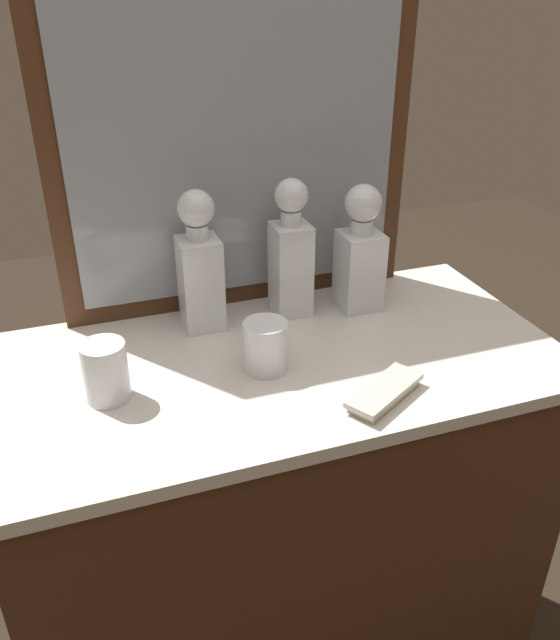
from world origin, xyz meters
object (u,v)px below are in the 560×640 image
silver_brush_far_left (384,393)px  crystal_decanter_right (200,274)px  crystal_tumbler_rear (106,374)px  crystal_tumbler_right (266,348)px  crystal_decanter_center (291,261)px  crystal_decanter_far_right (360,260)px

silver_brush_far_left → crystal_decanter_right: bearing=123.0°
crystal_decanter_right → crystal_tumbler_rear: bearing=-137.3°
crystal_tumbler_rear → silver_brush_far_left: bearing=-19.9°
crystal_tumbler_rear → silver_brush_far_left: size_ratio=0.63×
crystal_decanter_right → silver_brush_far_left: size_ratio=1.70×
crystal_tumbler_right → silver_brush_far_left: crystal_tumbler_right is taller
crystal_decanter_right → crystal_decanter_center: (0.19, -0.00, 0.00)m
crystal_decanter_right → crystal_tumbler_right: crystal_decanter_right is taller
crystal_decanter_center → crystal_tumbler_rear: bearing=-154.4°
crystal_decanter_center → crystal_tumbler_right: bearing=-121.6°
crystal_decanter_right → silver_brush_far_left: crystal_decanter_right is taller
crystal_tumbler_right → crystal_tumbler_rear: bearing=179.7°
crystal_tumbler_right → crystal_tumbler_rear: size_ratio=0.89×
crystal_decanter_far_right → crystal_tumbler_right: (-0.27, -0.17, -0.07)m
crystal_tumbler_right → silver_brush_far_left: (0.16, -0.16, -0.03)m
crystal_decanter_right → crystal_tumbler_right: 0.22m
crystal_decanter_far_right → crystal_tumbler_right: 0.32m
crystal_tumbler_right → silver_brush_far_left: bearing=-44.8°
crystal_decanter_right → crystal_decanter_far_right: size_ratio=1.06×
crystal_decanter_right → silver_brush_far_left: 0.44m
crystal_tumbler_rear → silver_brush_far_left: crystal_tumbler_rear is taller
crystal_decanter_center → crystal_decanter_right: bearing=179.0°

